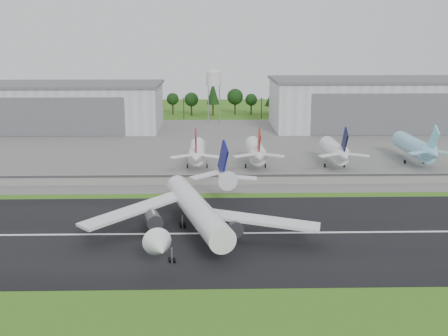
{
  "coord_description": "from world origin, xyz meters",
  "views": [
    {
      "loc": [
        -6.76,
        -116.26,
        45.9
      ],
      "look_at": [
        -3.05,
        40.0,
        9.0
      ],
      "focal_mm": 45.0,
      "sensor_mm": 36.0,
      "label": 1
    }
  ],
  "objects_px": {
    "parked_jet_red_b": "(256,151)",
    "parked_jet_skyblue": "(417,147)",
    "main_airliner": "(196,215)",
    "parked_jet_red_a": "(197,152)",
    "parked_jet_navy": "(336,151)"
  },
  "relations": [
    {
      "from": "main_airliner",
      "to": "parked_jet_red_b",
      "type": "distance_m",
      "value": 69.79
    },
    {
      "from": "main_airliner",
      "to": "parked_jet_red_b",
      "type": "height_order",
      "value": "main_airliner"
    },
    {
      "from": "main_airliner",
      "to": "parked_jet_skyblue",
      "type": "height_order",
      "value": "main_airliner"
    },
    {
      "from": "parked_jet_red_b",
      "to": "parked_jet_skyblue",
      "type": "height_order",
      "value": "parked_jet_skyblue"
    },
    {
      "from": "parked_jet_navy",
      "to": "parked_jet_skyblue",
      "type": "relative_size",
      "value": 0.84
    },
    {
      "from": "parked_jet_red_a",
      "to": "parked_jet_navy",
      "type": "xyz_separation_m",
      "value": [
        49.09,
        0.02,
        0.15
      ]
    },
    {
      "from": "parked_jet_red_b",
      "to": "parked_jet_skyblue",
      "type": "relative_size",
      "value": 0.84
    },
    {
      "from": "main_airliner",
      "to": "parked_jet_red_a",
      "type": "relative_size",
      "value": 1.87
    },
    {
      "from": "main_airliner",
      "to": "parked_jet_red_b",
      "type": "relative_size",
      "value": 1.87
    },
    {
      "from": "parked_jet_navy",
      "to": "parked_jet_skyblue",
      "type": "xyz_separation_m",
      "value": [
        30.54,
        5.03,
        0.19
      ]
    },
    {
      "from": "main_airliner",
      "to": "parked_jet_skyblue",
      "type": "bearing_deg",
      "value": -152.55
    },
    {
      "from": "parked_jet_skyblue",
      "to": "parked_jet_navy",
      "type": "bearing_deg",
      "value": -170.65
    },
    {
      "from": "main_airliner",
      "to": "parked_jet_navy",
      "type": "relative_size",
      "value": 1.87
    },
    {
      "from": "main_airliner",
      "to": "parked_jet_red_a",
      "type": "bearing_deg",
      "value": -104.03
    },
    {
      "from": "parked_jet_red_b",
      "to": "parked_jet_navy",
      "type": "height_order",
      "value": "parked_jet_red_b"
    }
  ]
}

